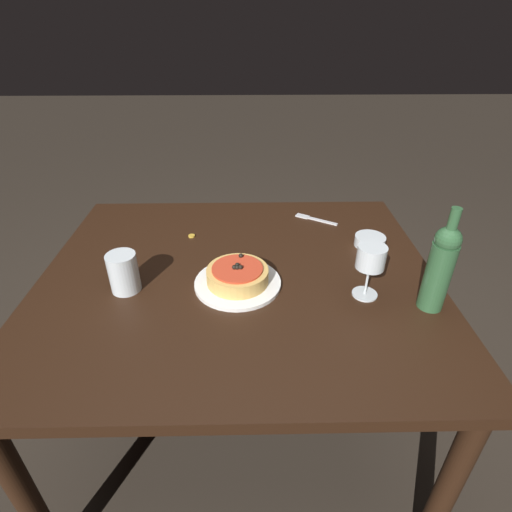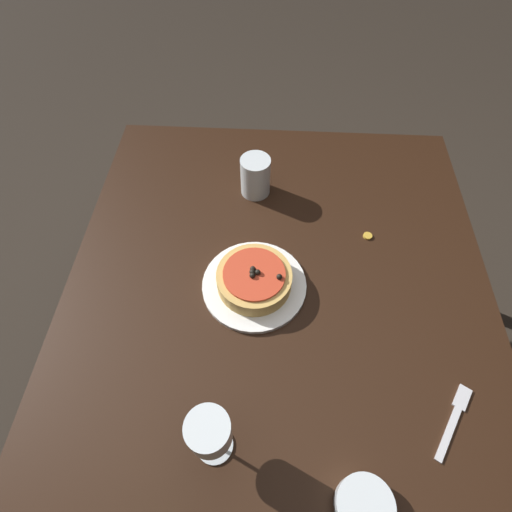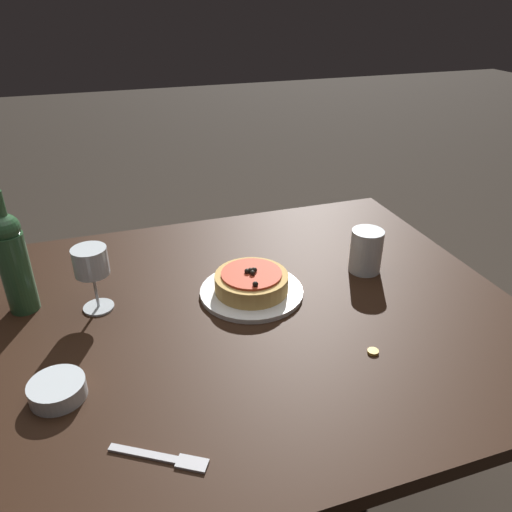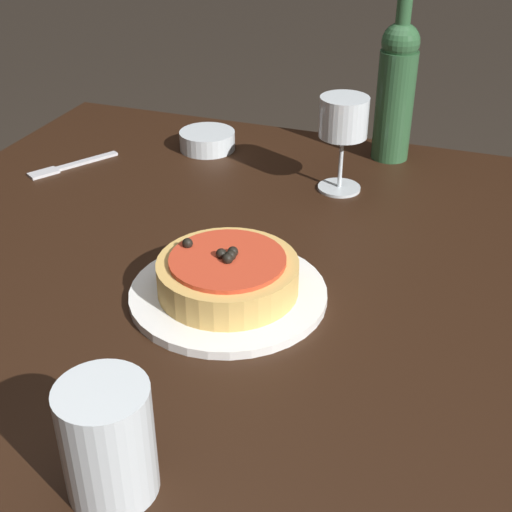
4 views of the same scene
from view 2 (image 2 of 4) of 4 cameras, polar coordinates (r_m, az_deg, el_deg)
ground_plane at (r=1.64m, az=2.01°, el=-17.01°), size 14.00×14.00×0.00m
dining_table at (r=1.07m, az=2.99°, el=-6.64°), size 1.22×1.06×0.71m
dinner_plate at (r=0.99m, az=-0.24°, el=-4.00°), size 0.26×0.26×0.01m
pizza at (r=0.97m, az=-0.24°, el=-3.10°), size 0.18×0.18×0.06m
wine_glass at (r=0.76m, az=-6.72°, el=-23.76°), size 0.08×0.08×0.16m
water_cup at (r=1.15m, az=-0.08°, el=11.33°), size 0.08×0.08×0.12m
side_bowl at (r=0.86m, az=15.20°, el=-31.18°), size 0.11×0.11×0.03m
fork at (r=0.97m, az=26.51°, el=-19.93°), size 0.16×0.11×0.00m
bottle_cap at (r=1.12m, az=15.65°, el=2.78°), size 0.02×0.02×0.01m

